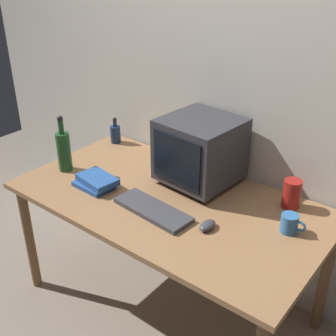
{
  "coord_description": "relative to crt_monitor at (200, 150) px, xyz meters",
  "views": [
    {
      "loc": [
        1.18,
        -1.5,
        1.93
      ],
      "look_at": [
        0.0,
        0.0,
        0.92
      ],
      "focal_mm": 46.11,
      "sensor_mm": 36.0,
      "label": 1
    }
  ],
  "objects": [
    {
      "name": "back_wall",
      "position": [
        -0.03,
        0.25,
        0.31
      ],
      "size": [
        4.0,
        0.08,
        2.5
      ],
      "primitive_type": "cube",
      "color": "silver",
      "rests_on": "ground"
    },
    {
      "name": "crt_monitor",
      "position": [
        0.0,
        0.0,
        0.0
      ],
      "size": [
        0.41,
        0.42,
        0.37
      ],
      "color": "#333338",
      "rests_on": "desk"
    },
    {
      "name": "book_stack",
      "position": [
        -0.41,
        -0.39,
        -0.16
      ],
      "size": [
        0.24,
        0.18,
        0.06
      ],
      "color": "#28569E",
      "rests_on": "desk"
    },
    {
      "name": "bottle_short",
      "position": [
        -0.74,
        0.1,
        -0.13
      ],
      "size": [
        0.07,
        0.07,
        0.18
      ],
      "color": "navy",
      "rests_on": "desk"
    },
    {
      "name": "keyboard",
      "position": [
        -0.01,
        -0.39,
        -0.18
      ],
      "size": [
        0.43,
        0.19,
        0.02
      ],
      "primitive_type": "cube",
      "rotation": [
        0.0,
        0.0,
        -0.09
      ],
      "color": "#3F3F47",
      "rests_on": "desk"
    },
    {
      "name": "metal_canister",
      "position": [
        0.51,
        0.07,
        -0.12
      ],
      "size": [
        0.09,
        0.09,
        0.15
      ],
      "primitive_type": "cylinder",
      "color": "#A51E19",
      "rests_on": "desk"
    },
    {
      "name": "computer_mouse",
      "position": [
        0.28,
        -0.34,
        -0.17
      ],
      "size": [
        0.06,
        0.1,
        0.04
      ],
      "primitive_type": "ellipsoid",
      "rotation": [
        0.0,
        0.0,
        -0.01
      ],
      "color": "#3F3F47",
      "rests_on": "desk"
    },
    {
      "name": "ground_plane",
      "position": [
        -0.03,
        -0.25,
        -0.94
      ],
      "size": [
        6.0,
        6.0,
        0.0
      ],
      "primitive_type": "plane",
      "color": "gray"
    },
    {
      "name": "bottle_tall",
      "position": [
        -0.7,
        -0.36,
        -0.07
      ],
      "size": [
        0.08,
        0.08,
        0.34
      ],
      "color": "#1E4C23",
      "rests_on": "desk"
    },
    {
      "name": "mug",
      "position": [
        0.59,
        -0.13,
        -0.15
      ],
      "size": [
        0.12,
        0.08,
        0.09
      ],
      "color": "#3370B2",
      "rests_on": "desk"
    },
    {
      "name": "desk",
      "position": [
        -0.03,
        -0.25,
        -0.27
      ],
      "size": [
        1.64,
        0.88,
        0.74
      ],
      "color": "#9E7047",
      "rests_on": "ground"
    }
  ]
}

